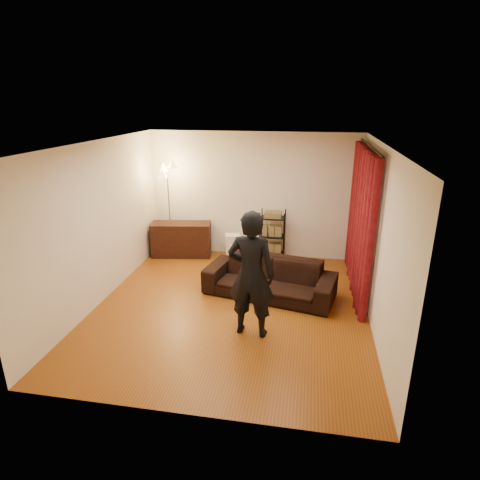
% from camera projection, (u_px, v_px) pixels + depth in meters
% --- Properties ---
extents(floor, '(5.00, 5.00, 0.00)m').
position_uv_depth(floor, '(231.00, 307.00, 6.79)').
color(floor, '#914610').
rests_on(floor, ground).
extents(ceiling, '(5.00, 5.00, 0.00)m').
position_uv_depth(ceiling, '(230.00, 144.00, 5.89)').
color(ceiling, white).
rests_on(ceiling, ground).
extents(wall_back, '(5.00, 0.00, 5.00)m').
position_uv_depth(wall_back, '(253.00, 196.00, 8.66)').
color(wall_back, '#EDE2C6').
rests_on(wall_back, ground).
extents(wall_front, '(5.00, 0.00, 5.00)m').
position_uv_depth(wall_front, '(182.00, 307.00, 4.02)').
color(wall_front, '#EDE2C6').
rests_on(wall_front, ground).
extents(wall_left, '(0.00, 5.00, 5.00)m').
position_uv_depth(wall_left, '(99.00, 224.00, 6.71)').
color(wall_left, '#EDE2C6').
rests_on(wall_left, ground).
extents(wall_right, '(0.00, 5.00, 5.00)m').
position_uv_depth(wall_right, '(378.00, 239.00, 5.97)').
color(wall_right, '#EDE2C6').
rests_on(wall_right, ground).
extents(curtain_rod, '(0.04, 2.65, 0.04)m').
position_uv_depth(curtain_rod, '(371.00, 147.00, 6.62)').
color(curtain_rod, black).
rests_on(curtain_rod, wall_right).
extents(curtain, '(0.22, 2.65, 2.55)m').
position_uv_depth(curtain, '(361.00, 222.00, 7.06)').
color(curtain, maroon).
rests_on(curtain, ground).
extents(sofa, '(2.41, 1.34, 0.66)m').
position_uv_depth(sofa, '(269.00, 278.00, 7.08)').
color(sofa, black).
rests_on(sofa, ground).
extents(person, '(0.74, 0.52, 1.90)m').
position_uv_depth(person, '(251.00, 275.00, 5.72)').
color(person, black).
rests_on(person, ground).
extents(media_cabinet, '(1.35, 0.68, 0.75)m').
position_uv_depth(media_cabinet, '(181.00, 239.00, 8.91)').
color(media_cabinet, black).
rests_on(media_cabinet, ground).
extents(storage_boxes, '(0.38, 0.33, 0.54)m').
position_uv_depth(storage_boxes, '(233.00, 246.00, 8.80)').
color(storage_boxes, silver).
rests_on(storage_boxes, ground).
extents(wire_shelf, '(0.52, 0.37, 1.11)m').
position_uv_depth(wire_shelf, '(272.00, 236.00, 8.59)').
color(wire_shelf, black).
rests_on(wire_shelf, ground).
extents(floor_lamp, '(0.43, 0.43, 2.08)m').
position_uv_depth(floor_lamp, '(169.00, 211.00, 8.61)').
color(floor_lamp, silver).
rests_on(floor_lamp, ground).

